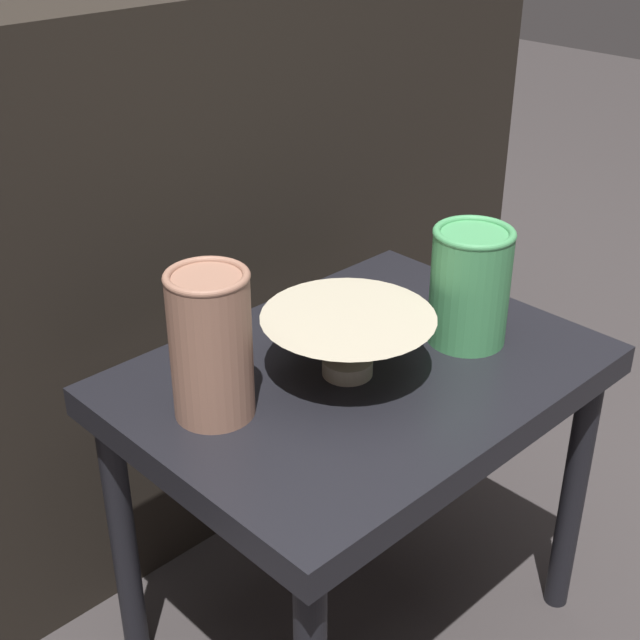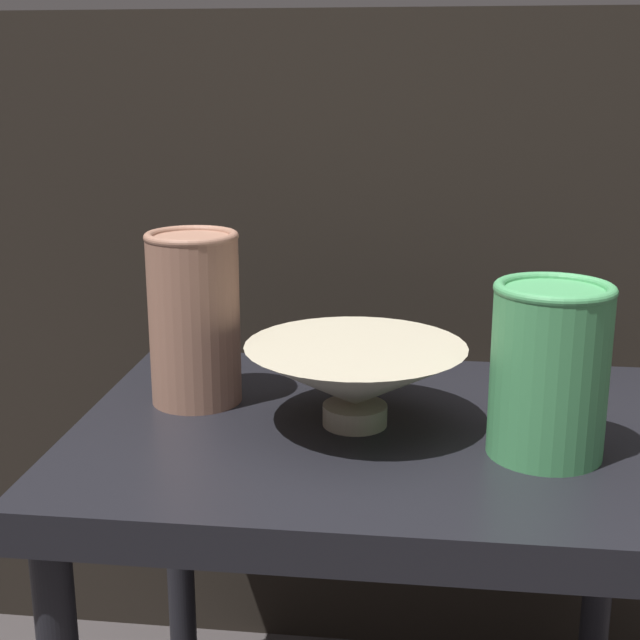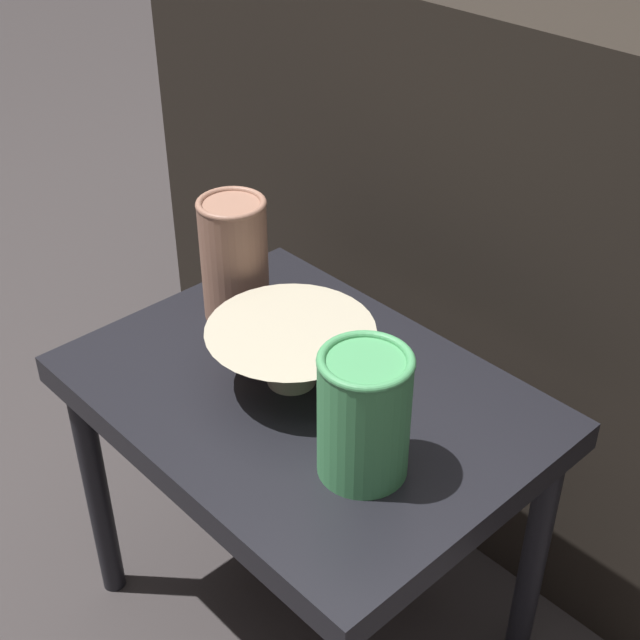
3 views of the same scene
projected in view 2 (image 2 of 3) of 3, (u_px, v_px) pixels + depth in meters
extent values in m
cube|color=black|center=(378.00, 444.00, 0.90)|extent=(0.61, 0.45, 0.04)
cylinder|color=black|center=(179.00, 543.00, 1.17)|extent=(0.04, 0.04, 0.43)
cylinder|color=black|center=(600.00, 569.00, 1.11)|extent=(0.04, 0.04, 0.43)
cube|color=black|center=(398.00, 309.00, 1.43)|extent=(1.51, 0.50, 0.89)
cylinder|color=#B2A88E|center=(355.00, 413.00, 0.90)|extent=(0.06, 0.06, 0.02)
cone|color=#B2A88E|center=(356.00, 374.00, 0.88)|extent=(0.22, 0.22, 0.06)
cylinder|color=#996B56|center=(194.00, 320.00, 0.94)|extent=(0.10, 0.10, 0.18)
torus|color=#996B56|center=(191.00, 236.00, 0.92)|extent=(0.10, 0.10, 0.01)
cylinder|color=#47995B|center=(549.00, 373.00, 0.81)|extent=(0.11, 0.11, 0.16)
torus|color=#47995B|center=(555.00, 289.00, 0.78)|extent=(0.11, 0.11, 0.01)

